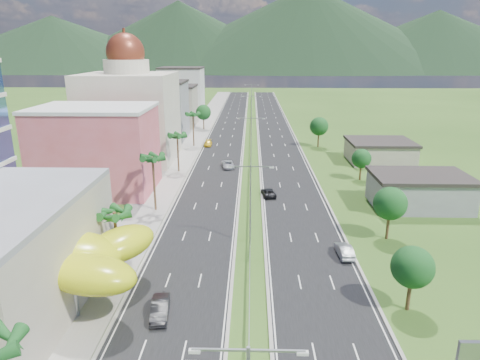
{
  "coord_description": "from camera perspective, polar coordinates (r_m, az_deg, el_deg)",
  "views": [
    {
      "loc": [
        0.07,
        -43.0,
        25.31
      ],
      "look_at": [
        -1.54,
        16.44,
        7.0
      ],
      "focal_mm": 32.0,
      "sensor_mm": 36.0,
      "label": 1
    }
  ],
  "objects": [
    {
      "name": "ground",
      "position": [
        49.9,
        1.3,
        -13.37
      ],
      "size": [
        500.0,
        500.0,
        0.0
      ],
      "primitive_type": "plane",
      "color": "#2D5119",
      "rests_on": "ground"
    },
    {
      "name": "road_left",
      "position": [
        135.6,
        -1.69,
        6.36
      ],
      "size": [
        11.0,
        260.0,
        0.04
      ],
      "primitive_type": "cube",
      "color": "black",
      "rests_on": "ground"
    },
    {
      "name": "road_right",
      "position": [
        135.59,
        4.69,
        6.31
      ],
      "size": [
        11.0,
        260.0,
        0.04
      ],
      "primitive_type": "cube",
      "color": "black",
      "rests_on": "ground"
    },
    {
      "name": "sidewalk_left",
      "position": [
        136.45,
        -5.7,
        6.37
      ],
      "size": [
        7.0,
        260.0,
        0.12
      ],
      "primitive_type": "cube",
      "color": "gray",
      "rests_on": "ground"
    },
    {
      "name": "median_guardrail",
      "position": [
        117.61,
        1.49,
        4.99
      ],
      "size": [
        0.1,
        216.06,
        0.76
      ],
      "color": "gray",
      "rests_on": "ground"
    },
    {
      "name": "streetlight_median_b",
      "position": [
        56.16,
        1.4,
        -2.19
      ],
      "size": [
        6.04,
        0.25,
        11.0
      ],
      "color": "gray",
      "rests_on": "ground"
    },
    {
      "name": "streetlight_median_c",
      "position": [
        94.84,
        1.49,
        5.82
      ],
      "size": [
        6.04,
        0.25,
        11.0
      ],
      "color": "gray",
      "rests_on": "ground"
    },
    {
      "name": "streetlight_median_d",
      "position": [
        139.24,
        1.53,
        9.45
      ],
      "size": [
        6.04,
        0.25,
        11.0
      ],
      "color": "gray",
      "rests_on": "ground"
    },
    {
      "name": "streetlight_median_e",
      "position": [
        183.94,
        1.55,
        11.32
      ],
      "size": [
        6.04,
        0.25,
        11.0
      ],
      "color": "gray",
      "rests_on": "ground"
    },
    {
      "name": "lime_canopy",
      "position": [
        48.34,
        -23.47,
        -9.27
      ],
      "size": [
        18.0,
        15.0,
        7.4
      ],
      "color": "#BAC313",
      "rests_on": "ground"
    },
    {
      "name": "pink_shophouse",
      "position": [
        82.04,
        -18.54,
        3.68
      ],
      "size": [
        20.0,
        15.0,
        15.0
      ],
      "primitive_type": "cube",
      "color": "#CD5458",
      "rests_on": "ground"
    },
    {
      "name": "domed_building",
      "position": [
        102.89,
        -14.47,
        8.79
      ],
      "size": [
        20.0,
        20.0,
        28.7
      ],
      "color": "beige",
      "rests_on": "ground"
    },
    {
      "name": "midrise_grey",
      "position": [
        127.13,
        -10.89,
        8.99
      ],
      "size": [
        16.0,
        15.0,
        16.0
      ],
      "primitive_type": "cube",
      "color": "gray",
      "rests_on": "ground"
    },
    {
      "name": "midrise_beige",
      "position": [
        148.7,
        -9.08,
        9.64
      ],
      "size": [
        16.0,
        15.0,
        13.0
      ],
      "primitive_type": "cube",
      "color": "#A09383",
      "rests_on": "ground"
    },
    {
      "name": "midrise_white",
      "position": [
        170.95,
        -7.72,
        11.49
      ],
      "size": [
        16.0,
        15.0,
        18.0
      ],
      "primitive_type": "cube",
      "color": "silver",
      "rests_on": "ground"
    },
    {
      "name": "shed_near",
      "position": [
        76.97,
        22.76,
        -1.5
      ],
      "size": [
        15.0,
        10.0,
        5.0
      ],
      "primitive_type": "cube",
      "color": "gray",
      "rests_on": "ground"
    },
    {
      "name": "shed_far",
      "position": [
        105.05,
        18.1,
        3.55
      ],
      "size": [
        14.0,
        12.0,
        4.4
      ],
      "primitive_type": "cube",
      "color": "#A09383",
      "rests_on": "ground"
    },
    {
      "name": "palm_tree_b",
      "position": [
        51.0,
        -16.39,
        -4.59
      ],
      "size": [
        3.6,
        3.6,
        8.1
      ],
      "color": "#47301C",
      "rests_on": "ground"
    },
    {
      "name": "palm_tree_c",
      "position": [
        68.92,
        -11.56,
        2.65
      ],
      "size": [
        3.6,
        3.6,
        9.6
      ],
      "color": "#47301C",
      "rests_on": "ground"
    },
    {
      "name": "palm_tree_d",
      "position": [
        91.12,
        -8.36,
        5.69
      ],
      "size": [
        3.6,
        3.6,
        8.6
      ],
      "color": "#47301C",
      "rests_on": "ground"
    },
    {
      "name": "palm_tree_e",
      "position": [
        115.33,
        -6.29,
        8.54
      ],
      "size": [
        3.6,
        3.6,
        9.4
      ],
      "color": "#47301C",
      "rests_on": "ground"
    },
    {
      "name": "leafy_tree_lfar",
      "position": [
        140.27,
        -4.9,
        8.97
      ],
      "size": [
        4.9,
        4.9,
        8.05
      ],
      "color": "#47301C",
      "rests_on": "ground"
    },
    {
      "name": "leafy_tree_ra",
      "position": [
        46.04,
        22.01,
        -10.73
      ],
      "size": [
        4.2,
        4.2,
        6.9
      ],
      "color": "#47301C",
      "rests_on": "ground"
    },
    {
      "name": "leafy_tree_rb",
      "position": [
        61.56,
        19.4,
        -2.99
      ],
      "size": [
        4.55,
        4.55,
        7.47
      ],
      "color": "#47301C",
      "rests_on": "ground"
    },
    {
      "name": "leafy_tree_rc",
      "position": [
        88.37,
        15.89,
        2.75
      ],
      "size": [
        3.85,
        3.85,
        6.33
      ],
      "color": "#47301C",
      "rests_on": "ground"
    },
    {
      "name": "leafy_tree_rd",
      "position": [
        116.11,
        10.49,
        7.05
      ],
      "size": [
        4.9,
        4.9,
        8.05
      ],
      "color": "#47301C",
      "rests_on": "ground"
    },
    {
      "name": "mountain_ridge",
      "position": [
        497.28,
        8.73,
        14.01
      ],
      "size": [
        860.0,
        140.0,
        90.0
      ],
      "primitive_type": null,
      "color": "black",
      "rests_on": "ground"
    },
    {
      "name": "car_dark_left",
      "position": [
        44.62,
        -10.61,
        -16.5
      ],
      "size": [
        2.21,
        4.95,
        1.58
      ],
      "primitive_type": "imported",
      "rotation": [
        0.0,
        0.0,
        0.12
      ],
      "color": "black",
      "rests_on": "road_left"
    },
    {
      "name": "car_silver_mid_left",
      "position": [
        94.57,
        -1.6,
        2.07
      ],
      "size": [
        3.32,
        5.63,
        1.47
      ],
      "primitive_type": "imported",
      "rotation": [
        0.0,
        0.0,
        0.17
      ],
      "color": "#B3B5BB",
      "rests_on": "road_left"
    },
    {
      "name": "car_yellow_far_left",
      "position": [
        116.73,
        -4.28,
        4.92
      ],
      "size": [
        2.11,
        4.95,
        1.42
      ],
      "primitive_type": "imported",
      "rotation": [
        0.0,
        0.0,
        0.02
      ],
      "color": "gold",
      "rests_on": "road_left"
    },
    {
      "name": "car_silver_right",
      "position": [
        56.54,
        13.74,
        -9.09
      ],
      "size": [
        1.87,
        4.75,
        1.54
      ],
      "primitive_type": "imported",
      "rotation": [
        0.0,
        0.0,
        3.19
      ],
      "color": "#929599",
      "rests_on": "road_right"
    },
    {
      "name": "car_dark_far_right",
      "position": [
        76.65,
        3.81,
        -1.66
      ],
      "size": [
        2.87,
        4.97,
        1.3
      ],
      "primitive_type": "imported",
      "rotation": [
        0.0,
        0.0,
        3.3
      ],
      "color": "black",
      "rests_on": "road_right"
    },
    {
      "name": "motorcycle",
      "position": [
        47.29,
        -10.32,
        -14.69
      ],
      "size": [
        0.61,
        1.79,
        1.13
      ],
      "primitive_type": "imported",
      "rotation": [
        0.0,
        0.0,
        -0.04
      ],
      "color": "black",
      "rests_on": "road_left"
    }
  ]
}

